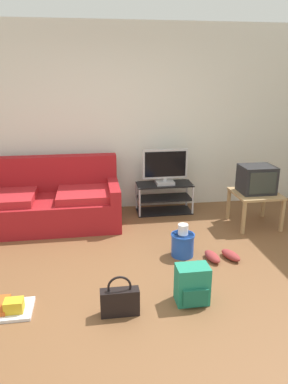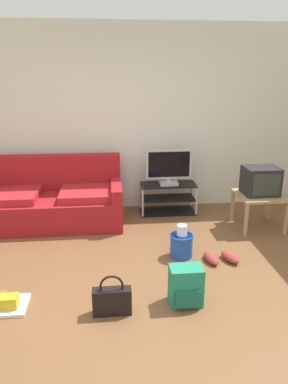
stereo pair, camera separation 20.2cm
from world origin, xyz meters
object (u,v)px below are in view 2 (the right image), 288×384
Objects in this scene: cleaning_bucket at (181,244)px; floor_tray at (0,304)px; flat_tv at (169,167)px; handbag at (112,300)px; crt_tv at (261,181)px; tv_stand at (168,198)px; sneakers_pair at (220,258)px; couch at (51,201)px; backpack at (186,286)px; side_table at (259,199)px.

floor_tray is at bearing -156.25° from cleaning_bucket.
floor_tray is at bearing -130.82° from flat_tv.
handbag reaches higher than floor_tray.
crt_tv reaches higher than cleaning_bucket.
tv_stand reaches higher than floor_tray.
tv_stand is 2.02× the size of sneakers_pair.
cleaning_bucket is 0.95× the size of sneakers_pair.
cleaning_bucket is (-0.07, -1.38, -0.55)m from flat_tv.
cleaning_bucket is at bearing 23.75° from floor_tray.
cleaning_bucket is (1.61, -1.19, -0.16)m from couch.
backpack is 0.94× the size of cleaning_bucket.
backpack is at bearing -129.54° from side_table.
floor_tray is at bearing -130.53° from tv_stand.
sneakers_pair is at bearing -77.59° from tv_stand.
cleaning_bucket is (0.14, 0.89, -0.02)m from backpack.
backpack is 0.97× the size of handbag.
tv_stand is 1.24× the size of flat_tv.
cleaning_bucket is at bearing 50.33° from handbag.
side_table is at bearing 40.34° from handbag.
crt_tv is at bearing -30.15° from tv_stand.
side_table is at bearing 48.73° from sneakers_pair.
flat_tv is at bearing 49.18° from floor_tray.
sneakers_pair is at bearing -130.76° from crt_tv.
crt_tv is 2.16m from backpack.
couch reaches higher than crt_tv.
couch is 2.95× the size of flat_tv.
side_table is 1.46× the size of sneakers_pair.
sneakers_pair is (0.34, -1.54, -0.66)m from flat_tv.
flat_tv is 1.42× the size of floor_tray.
couch is at bearing 146.16° from sneakers_pair.
couch is 2.02m from floor_tray.
handbag is at bearing -69.59° from couch.
flat_tv reaches higher than floor_tray.
tv_stand reaches higher than backpack.
floor_tray is at bearing -152.85° from crt_tv.
flat_tv reaches higher than crt_tv.
backpack is (1.47, -2.08, -0.14)m from couch.
floor_tray is (-3.00, -1.52, -0.36)m from side_table.
side_table is at bearing 26.91° from floor_tray.
handbag reaches higher than sneakers_pair.
crt_tv reaches higher than backpack.
flat_tv reaches higher than cleaning_bucket.
flat_tv is at bearing -90.00° from tv_stand.
side_table is at bearing -29.91° from flat_tv.
tv_stand is at bearing 149.85° from crt_tv.
handbag is 1.02m from floor_tray.
crt_tv reaches higher than sneakers_pair.
side_table reaches higher than floor_tray.
cleaning_bucket reaches higher than backpack.
crt_tv is 1.49m from cleaning_bucket.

